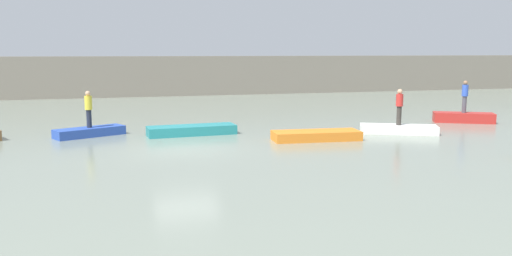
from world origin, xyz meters
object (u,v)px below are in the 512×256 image
at_px(rowboat_teal, 192,130).
at_px(person_yellow_shirt, 89,107).
at_px(rowboat_blue, 90,132).
at_px(rowboat_white, 398,129).
at_px(rowboat_red, 463,118).
at_px(rowboat_orange, 316,135).
at_px(person_red_shirt, 399,105).
at_px(person_blue_shirt, 465,95).

relative_size(rowboat_teal, person_yellow_shirt, 2.44).
relative_size(rowboat_blue, person_yellow_shirt, 1.86).
bearing_deg(rowboat_white, rowboat_teal, -167.81).
bearing_deg(rowboat_white, person_yellow_shirt, -166.83).
relative_size(rowboat_white, rowboat_red, 1.14).
relative_size(rowboat_orange, person_red_shirt, 2.23).
bearing_deg(rowboat_teal, rowboat_blue, 166.13).
bearing_deg(person_yellow_shirt, rowboat_teal, -10.31).
bearing_deg(rowboat_red, rowboat_white, -128.10).
distance_m(rowboat_blue, rowboat_red, 19.11).
bearing_deg(rowboat_blue, person_blue_shirt, -27.09).
height_order(rowboat_blue, rowboat_white, rowboat_blue).
bearing_deg(person_yellow_shirt, rowboat_orange, -21.50).
bearing_deg(rowboat_red, rowboat_orange, -134.56).
xyz_separation_m(rowboat_white, person_red_shirt, (0.00, 0.00, 1.13)).
distance_m(rowboat_teal, person_yellow_shirt, 4.67).
xyz_separation_m(rowboat_red, person_blue_shirt, (0.00, 0.00, 1.21)).
relative_size(person_red_shirt, person_yellow_shirt, 1.02).
bearing_deg(rowboat_teal, rowboat_red, -2.99).
bearing_deg(person_blue_shirt, rowboat_orange, -162.72).
height_order(rowboat_orange, rowboat_white, rowboat_orange).
distance_m(rowboat_white, person_yellow_shirt, 14.12).
bearing_deg(rowboat_teal, rowboat_white, -16.92).
height_order(rowboat_white, person_blue_shirt, person_blue_shirt).
height_order(person_blue_shirt, person_yellow_shirt, person_blue_shirt).
height_order(rowboat_red, person_yellow_shirt, person_yellow_shirt).
xyz_separation_m(rowboat_teal, person_red_shirt, (9.29, -2.21, 1.11)).
relative_size(rowboat_orange, rowboat_red, 1.22).
bearing_deg(rowboat_teal, person_red_shirt, -16.92).
distance_m(rowboat_orange, person_yellow_shirt, 10.13).
distance_m(person_blue_shirt, person_red_shirt, 5.84).
xyz_separation_m(rowboat_teal, person_yellow_shirt, (-4.46, 0.81, 1.09)).
height_order(rowboat_blue, person_blue_shirt, person_blue_shirt).
bearing_deg(person_yellow_shirt, rowboat_red, -2.00).
xyz_separation_m(rowboat_white, rowboat_red, (5.34, 2.35, 0.07)).
xyz_separation_m(rowboat_red, person_red_shirt, (-5.34, -2.35, 1.06)).
bearing_deg(rowboat_orange, person_blue_shirt, 22.18).
relative_size(rowboat_blue, rowboat_orange, 0.82).
bearing_deg(rowboat_blue, rowboat_teal, -35.40).
relative_size(rowboat_teal, person_red_shirt, 2.38).
distance_m(rowboat_teal, person_blue_shirt, 14.69).
xyz_separation_m(rowboat_blue, rowboat_white, (13.75, -3.02, -0.01)).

